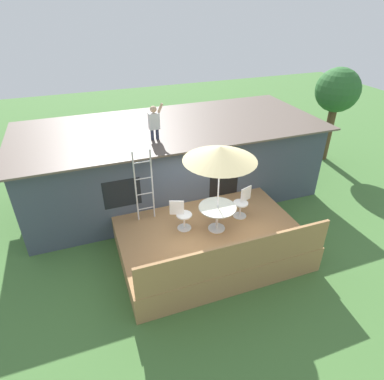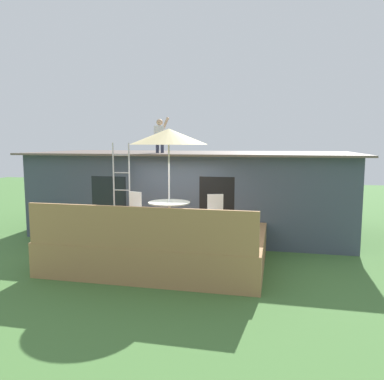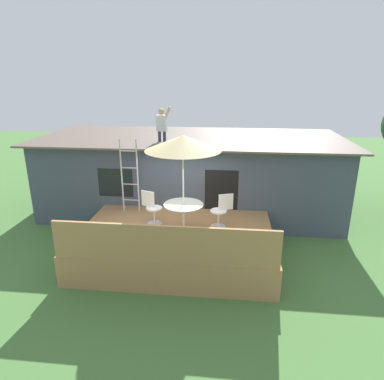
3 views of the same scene
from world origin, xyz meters
name	(u,v)px [view 2 (image 2 of 3)]	position (x,y,z in m)	size (l,w,h in m)	color
ground_plane	(162,262)	(0.00, 0.00, 0.00)	(40.00, 40.00, 0.00)	#477538
house	(192,192)	(0.00, 3.60, 1.34)	(10.50, 4.50, 2.68)	#424C5B
deck	(162,247)	(0.00, 0.00, 0.40)	(5.08, 3.49, 0.80)	#A87A4C
deck_railing	(137,228)	(0.00, -1.69, 1.25)	(4.98, 0.08, 0.90)	#A87A4C
patio_table	(169,208)	(0.20, 0.01, 1.39)	(1.04, 1.04, 0.74)	silver
patio_umbrella	(169,137)	(0.20, 0.01, 3.15)	(1.90, 1.90, 2.54)	silver
step_ladder	(121,181)	(-1.55, 1.20, 1.90)	(0.52, 0.04, 2.20)	silver
person_figure	(160,133)	(-0.81, 2.58, 3.29)	(0.47, 0.20, 1.11)	#33384C
patio_chair_left	(139,210)	(-0.72, 0.37, 1.26)	(0.60, 0.44, 0.92)	silver
patio_chair_right	(210,213)	(1.17, 0.36, 1.26)	(0.60, 0.44, 0.92)	silver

